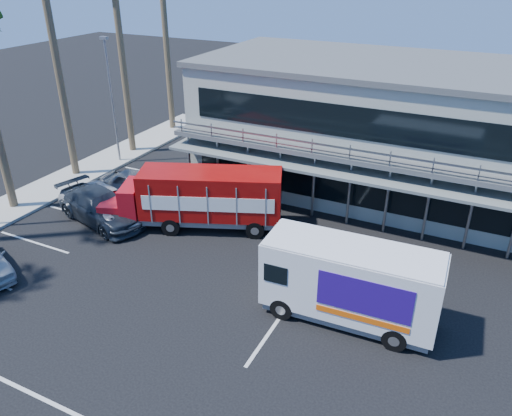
% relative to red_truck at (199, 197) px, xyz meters
% --- Properties ---
extents(ground, '(120.00, 120.00, 0.00)m').
position_rel_red_truck_xyz_m(ground, '(4.58, -5.72, -1.67)').
color(ground, black).
rests_on(ground, ground).
extents(building, '(22.40, 12.00, 7.30)m').
position_rel_red_truck_xyz_m(building, '(7.58, 9.22, 1.99)').
color(building, '#A3A799').
rests_on(building, ground).
extents(curb_strip, '(3.00, 32.00, 0.16)m').
position_rel_red_truck_xyz_m(curb_strip, '(-10.42, 0.28, -1.59)').
color(curb_strip, '#A5A399').
rests_on(curb_strip, ground).
extents(light_pole_far, '(0.50, 0.25, 8.09)m').
position_rel_red_truck_xyz_m(light_pole_far, '(-9.62, 5.28, 2.83)').
color(light_pole_far, gray).
rests_on(light_pole_far, ground).
extents(red_truck, '(9.17, 5.31, 3.05)m').
position_rel_red_truck_xyz_m(red_truck, '(0.00, 0.00, 0.00)').
color(red_truck, '#AD0D16').
rests_on(red_truck, ground).
extents(white_van, '(6.53, 2.47, 3.15)m').
position_rel_red_truck_xyz_m(white_van, '(8.89, -3.72, -0.00)').
color(white_van, silver).
rests_on(white_van, ground).
extents(parked_car_c, '(6.08, 3.83, 1.56)m').
position_rel_red_truck_xyz_m(parked_car_c, '(-4.92, -1.32, -0.89)').
color(parked_car_c, silver).
rests_on(parked_car_c, ground).
extents(parked_car_d, '(6.01, 3.67, 1.63)m').
position_rel_red_truck_xyz_m(parked_car_d, '(-4.92, -1.72, -0.86)').
color(parked_car_d, '#282E35').
rests_on(parked_car_d, ground).
extents(parked_car_e, '(4.72, 2.22, 1.56)m').
position_rel_red_truck_xyz_m(parked_car_e, '(-4.92, 1.48, -0.89)').
color(parked_car_e, slate).
rests_on(parked_car_e, ground).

